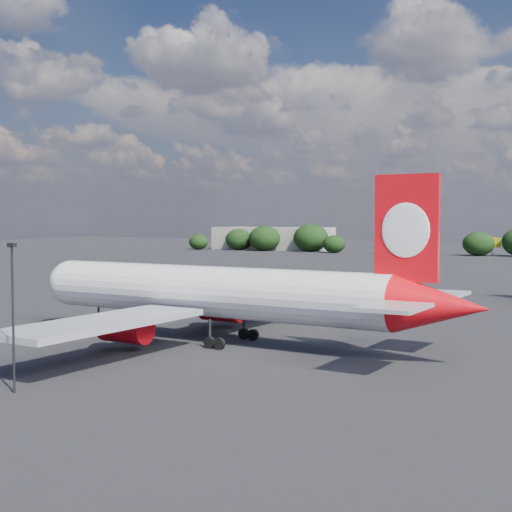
% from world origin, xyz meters
% --- Properties ---
extents(ground, '(500.00, 500.00, 0.00)m').
position_xyz_m(ground, '(0.00, 60.00, 0.00)').
color(ground, black).
rests_on(ground, ground).
extents(qantas_airliner, '(44.43, 42.29, 14.49)m').
position_xyz_m(qantas_airliner, '(11.83, 14.25, 4.41)').
color(qantas_airliner, white).
rests_on(qantas_airliner, ground).
extents(apron_lamp_post, '(0.55, 0.30, 9.58)m').
position_xyz_m(apron_lamp_post, '(8.37, -7.51, 5.42)').
color(apron_lamp_post, black).
rests_on(apron_lamp_post, ground).
extents(terminal_building, '(42.00, 16.00, 8.00)m').
position_xyz_m(terminal_building, '(-65.00, 192.00, 4.00)').
color(terminal_building, gray).
rests_on(terminal_building, ground).
extents(highway_sign, '(6.00, 0.30, 4.50)m').
position_xyz_m(highway_sign, '(-18.00, 176.00, 3.13)').
color(highway_sign, '#136028').
rests_on(highway_sign, ground).
extents(billboard_yellow, '(5.00, 0.30, 5.50)m').
position_xyz_m(billboard_yellow, '(12.00, 182.00, 3.87)').
color(billboard_yellow, yellow).
rests_on(billboard_yellow, ground).
extents(horizon_treeline, '(204.51, 15.89, 9.30)m').
position_xyz_m(horizon_treeline, '(7.70, 180.08, 3.99)').
color(horizon_treeline, black).
rests_on(horizon_treeline, ground).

